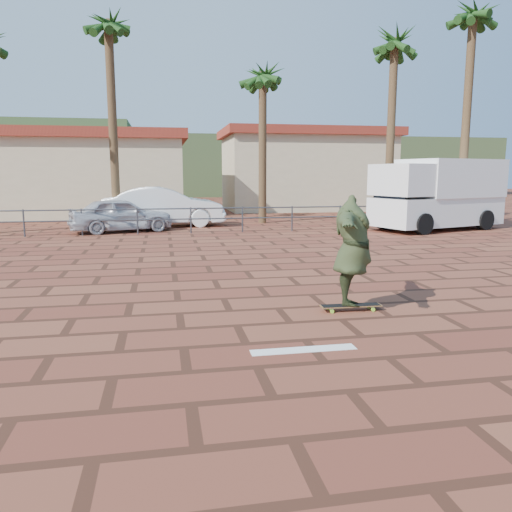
{
  "coord_description": "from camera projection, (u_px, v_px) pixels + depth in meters",
  "views": [
    {
      "loc": [
        -1.05,
        -7.2,
        2.28
      ],
      "look_at": [
        0.58,
        1.54,
        0.8
      ],
      "focal_mm": 35.0,
      "sensor_mm": 36.0,
      "label": 1
    }
  ],
  "objects": [
    {
      "name": "ground",
      "position": [
        237.0,
        326.0,
        7.54
      ],
      "size": [
        120.0,
        120.0,
        0.0
      ],
      "primitive_type": "plane",
      "color": "brown",
      "rests_on": "ground"
    },
    {
      "name": "paint_stripe",
      "position": [
        304.0,
        350.0,
        6.5
      ],
      "size": [
        1.4,
        0.22,
        0.01
      ],
      "primitive_type": "cube",
      "color": "white",
      "rests_on": "ground"
    },
    {
      "name": "guardrail",
      "position": [
        191.0,
        216.0,
        19.07
      ],
      "size": [
        24.06,
        0.06,
        1.0
      ],
      "color": "#47494F",
      "rests_on": "ground"
    },
    {
      "name": "palm_left",
      "position": [
        108.0,
        32.0,
        20.24
      ],
      "size": [
        2.4,
        2.4,
        9.45
      ],
      "color": "brown",
      "rests_on": "ground"
    },
    {
      "name": "palm_center",
      "position": [
        263.0,
        80.0,
        22.16
      ],
      "size": [
        2.4,
        2.4,
        7.75
      ],
      "color": "brown",
      "rests_on": "ground"
    },
    {
      "name": "palm_right",
      "position": [
        394.0,
        49.0,
        21.51
      ],
      "size": [
        2.4,
        2.4,
        9.05
      ],
      "color": "brown",
      "rests_on": "ground"
    },
    {
      "name": "palm_far_right",
      "position": [
        473.0,
        23.0,
        20.93
      ],
      "size": [
        2.4,
        2.4,
        10.05
      ],
      "color": "brown",
      "rests_on": "ground"
    },
    {
      "name": "building_west",
      "position": [
        70.0,
        173.0,
        27.41
      ],
      "size": [
        12.6,
        7.6,
        4.5
      ],
      "color": "beige",
      "rests_on": "ground"
    },
    {
      "name": "building_east",
      "position": [
        305.0,
        169.0,
        31.85
      ],
      "size": [
        10.6,
        6.6,
        5.0
      ],
      "color": "beige",
      "rests_on": "ground"
    },
    {
      "name": "hill_front",
      "position": [
        171.0,
        167.0,
        55.53
      ],
      "size": [
        70.0,
        18.0,
        6.0
      ],
      "primitive_type": "cube",
      "color": "#384C28",
      "rests_on": "ground"
    },
    {
      "name": "longboard",
      "position": [
        351.0,
        306.0,
        8.35
      ],
      "size": [
        1.03,
        0.26,
        0.1
      ],
      "rotation": [
        0.0,
        0.0,
        -0.03
      ],
      "color": "olive",
      "rests_on": "ground"
    },
    {
      "name": "skateboarder",
      "position": [
        352.0,
        251.0,
        8.19
      ],
      "size": [
        1.38,
        2.33,
        1.84
      ],
      "primitive_type": "imported",
      "rotation": [
        0.0,
        0.0,
        1.21
      ],
      "color": "#2F391F",
      "rests_on": "longboard"
    },
    {
      "name": "campervan",
      "position": [
        438.0,
        193.0,
        20.28
      ],
      "size": [
        5.9,
        3.81,
        2.83
      ],
      "rotation": [
        0.0,
        0.0,
        0.3
      ],
      "color": "white",
      "rests_on": "ground"
    },
    {
      "name": "car_silver",
      "position": [
        121.0,
        215.0,
        19.55
      ],
      "size": [
        4.22,
        2.63,
        1.34
      ],
      "primitive_type": "imported",
      "rotation": [
        0.0,
        0.0,
        1.86
      ],
      "color": "#B7B9BF",
      "rests_on": "ground"
    },
    {
      "name": "car_white",
      "position": [
        164.0,
        207.0,
        21.53
      ],
      "size": [
        5.22,
        1.98,
        1.7
      ],
      "primitive_type": "imported",
      "rotation": [
        0.0,
        0.0,
        1.61
      ],
      "color": "white",
      "rests_on": "ground"
    },
    {
      "name": "street_sign",
      "position": [
        488.0,
        189.0,
        20.29
      ],
      "size": [
        0.46,
        0.23,
        2.38
      ],
      "rotation": [
        0.0,
        0.0,
        -0.4
      ],
      "color": "gray",
      "rests_on": "ground"
    }
  ]
}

